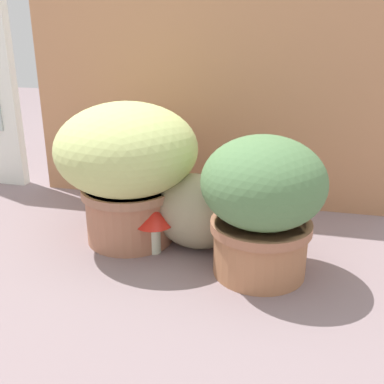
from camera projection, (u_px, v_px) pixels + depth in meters
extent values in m
plane|color=gray|center=(145.00, 271.00, 1.21)|extent=(6.00, 6.00, 0.00)
cube|color=tan|center=(207.00, 58.00, 1.52)|extent=(1.24, 0.03, 1.00)
cylinder|color=#AB6F52|center=(130.00, 213.00, 1.37)|extent=(0.25, 0.25, 0.17)
cylinder|color=#A57259|center=(129.00, 190.00, 1.34)|extent=(0.27, 0.27, 0.02)
ellipsoid|color=#BCC877|center=(127.00, 149.00, 1.30)|extent=(0.40, 0.40, 0.26)
cylinder|color=#AD724D|center=(260.00, 247.00, 1.19)|extent=(0.24, 0.24, 0.14)
cylinder|color=#A86C4F|center=(261.00, 225.00, 1.17)|extent=(0.26, 0.26, 0.02)
ellipsoid|color=#527A4A|center=(263.00, 182.00, 1.12)|extent=(0.31, 0.31, 0.23)
ellipsoid|color=gray|center=(195.00, 211.00, 1.31)|extent=(0.28, 0.21, 0.22)
ellipsoid|color=beige|center=(228.00, 220.00, 1.28)|extent=(0.08, 0.11, 0.11)
sphere|color=gray|center=(234.00, 177.00, 1.23)|extent=(0.13, 0.13, 0.11)
cone|color=gray|center=(238.00, 152.00, 1.23)|extent=(0.04, 0.04, 0.04)
cone|color=gray|center=(231.00, 158.00, 1.18)|extent=(0.04, 0.04, 0.04)
cylinder|color=gray|center=(165.00, 227.00, 1.42)|extent=(0.19, 0.06, 0.07)
cylinder|color=silver|center=(154.00, 238.00, 1.30)|extent=(0.04, 0.04, 0.09)
cone|color=red|center=(153.00, 216.00, 1.28)|extent=(0.11, 0.11, 0.05)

